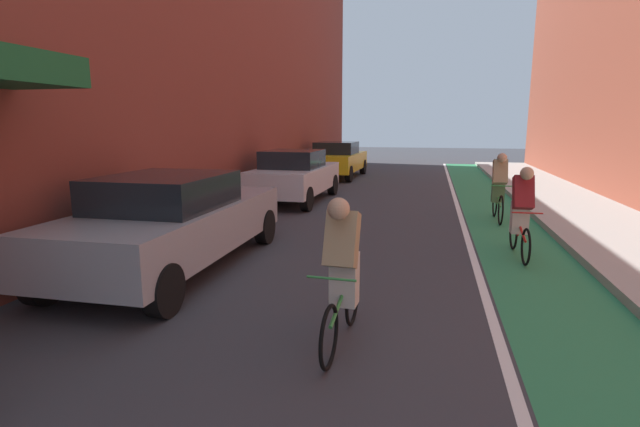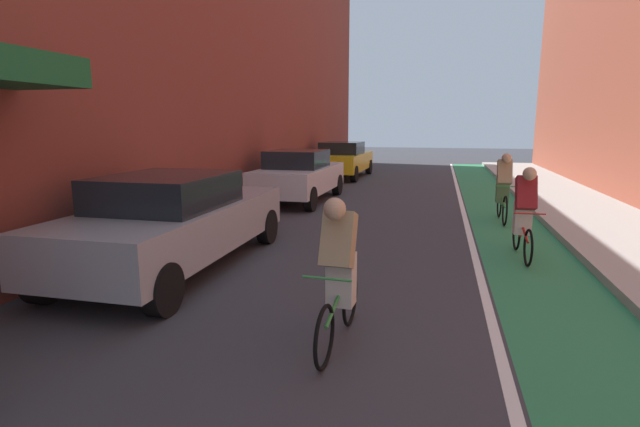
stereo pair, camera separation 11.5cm
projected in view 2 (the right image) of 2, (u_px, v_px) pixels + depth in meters
name	position (u px, v px, depth m)	size (l,w,h in m)	color
ground_plane	(365.00, 241.00, 9.43)	(77.07, 77.07, 0.00)	#38383D
bike_lane_paint	(509.00, 228.00, 10.64)	(1.60, 35.03, 0.00)	#2D8451
lane_divider_stripe	(467.00, 226.00, 10.85)	(0.12, 35.03, 0.00)	white
sidewalk_right	(615.00, 230.00, 10.12)	(2.64, 35.03, 0.14)	#A8A59E
building_facade_left	(158.00, 10.00, 11.70)	(4.15, 35.03, 10.07)	brown
parked_sedan_silver	(175.00, 220.00, 7.55)	(1.96, 4.78, 1.53)	#9EA0A8
parked_sedan_white	(299.00, 175.00, 14.18)	(1.91, 4.24, 1.53)	silver
parked_sedan_yellow_cab	(343.00, 159.00, 20.54)	(2.03, 4.45, 1.53)	yellow
cyclist_mid	(339.00, 271.00, 4.90)	(0.48, 1.68, 1.59)	black
cyclist_trailing	(524.00, 212.00, 8.16)	(0.48, 1.67, 1.59)	black
cyclist_far	(503.00, 186.00, 11.24)	(0.48, 1.74, 1.63)	black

